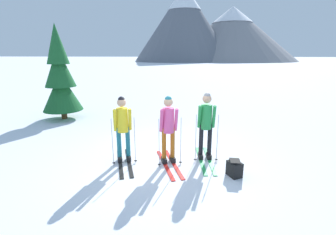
# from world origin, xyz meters

# --- Properties ---
(ground_plane) EXTENTS (400.00, 400.00, 0.00)m
(ground_plane) POSITION_xyz_m (0.00, 0.00, 0.00)
(ground_plane) COLOR white
(skier_in_yellow) EXTENTS (0.89, 1.70, 1.68)m
(skier_in_yellow) POSITION_xyz_m (-1.05, -0.12, 0.91)
(skier_in_yellow) COLOR black
(skier_in_yellow) RESTS_ON ground
(skier_in_pink) EXTENTS (0.90, 1.69, 1.71)m
(skier_in_pink) POSITION_xyz_m (0.07, -0.04, 0.96)
(skier_in_pink) COLOR red
(skier_in_pink) RESTS_ON ground
(skier_in_green) EXTENTS (0.61, 1.71, 1.75)m
(skier_in_green) POSITION_xyz_m (0.99, 0.31, 0.99)
(skier_in_green) COLOR green
(skier_in_green) RESTS_ON ground
(pine_tree_near) EXTENTS (1.59, 1.59, 3.84)m
(pine_tree_near) POSITION_xyz_m (-4.85, 3.65, 1.76)
(pine_tree_near) COLOR #51381E
(pine_tree_near) RESTS_ON ground
(backpack_on_snow_front) EXTENTS (0.37, 0.40, 0.38)m
(backpack_on_snow_front) POSITION_xyz_m (1.64, -0.55, 0.19)
(backpack_on_snow_front) COLOR black
(backpack_on_snow_front) RESTS_ON ground
(mountain_ridge_distant) EXTENTS (57.26, 47.75, 24.57)m
(mountain_ridge_distant) POSITION_xyz_m (4.86, 86.85, 10.90)
(mountain_ridge_distant) COLOR slate
(mountain_ridge_distant) RESTS_ON ground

